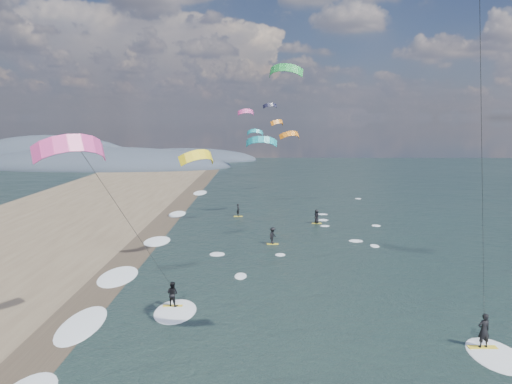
{
  "coord_description": "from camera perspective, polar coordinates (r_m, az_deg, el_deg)",
  "views": [
    {
      "loc": [
        -0.62,
        -21.59,
        12.0
      ],
      "look_at": [
        -1.0,
        12.0,
        7.0
      ],
      "focal_mm": 35.0,
      "sensor_mm": 36.0,
      "label": 1
    }
  ],
  "objects": [
    {
      "name": "ground",
      "position": [
        24.71,
        2.14,
        -20.59
      ],
      "size": [
        260.0,
        260.0,
        0.0
      ],
      "primitive_type": "plane",
      "color": "black",
      "rests_on": "ground"
    },
    {
      "name": "coastal_hills",
      "position": [
        137.32,
        -18.17,
        3.03
      ],
      "size": [
        80.0,
        41.0,
        15.0
      ],
      "color": "#3D4756",
      "rests_on": "ground"
    },
    {
      "name": "kitesurfer_near_b",
      "position": [
        27.86,
        -16.1,
        -1.29
      ],
      "size": [
        7.0,
        8.99,
        11.99
      ],
      "color": "yellow",
      "rests_on": "ground"
    },
    {
      "name": "bg_kite_field",
      "position": [
        78.2,
        1.16,
        8.31
      ],
      "size": [
        13.15,
        76.98,
        9.16
      ],
      "color": "orange",
      "rests_on": "ground"
    },
    {
      "name": "shoreline_surf",
      "position": [
        39.6,
        -14.48,
        -9.45
      ],
      "size": [
        2.4,
        79.4,
        0.11
      ],
      "color": "white",
      "rests_on": "ground"
    },
    {
      "name": "wet_sand_strip",
      "position": [
        35.65,
        -18.4,
        -11.64
      ],
      "size": [
        3.0,
        240.0,
        0.0
      ],
      "primitive_type": "cube",
      "color": "#382D23",
      "rests_on": "ground"
    },
    {
      "name": "kitesurfer_near_a",
      "position": [
        21.82,
        24.41,
        16.51
      ],
      "size": [
        8.05,
        9.37,
        19.56
      ],
      "color": "yellow",
      "rests_on": "ground"
    },
    {
      "name": "far_kitesurfers",
      "position": [
        53.09,
        2.9,
        -3.7
      ],
      "size": [
        10.31,
        14.49,
        1.67
      ],
      "color": "yellow",
      "rests_on": "ground"
    }
  ]
}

